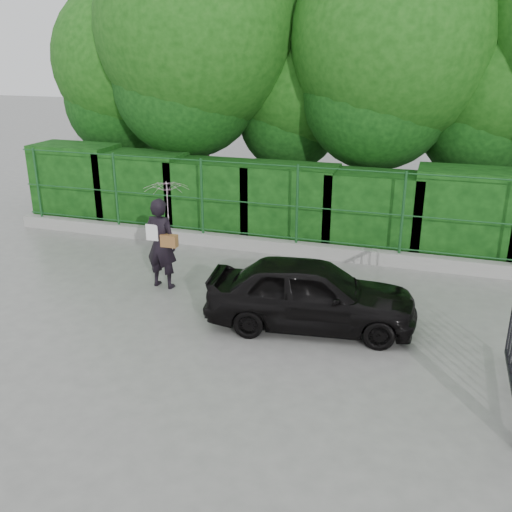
% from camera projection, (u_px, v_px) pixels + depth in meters
% --- Properties ---
extents(ground, '(80.00, 80.00, 0.00)m').
position_uv_depth(ground, '(204.00, 343.00, 9.22)').
color(ground, gray).
extents(kerb, '(14.00, 0.25, 0.30)m').
position_uv_depth(kerb, '(279.00, 247.00, 13.18)').
color(kerb, '#9E9E99').
rests_on(kerb, ground).
extents(fence, '(14.13, 0.06, 1.80)m').
position_uv_depth(fence, '(289.00, 204.00, 12.76)').
color(fence, '#184A20').
rests_on(fence, kerb).
extents(hedge, '(14.20, 1.20, 2.06)m').
position_uv_depth(hedge, '(288.00, 202.00, 13.82)').
color(hedge, black).
rests_on(hedge, ground).
extents(trees, '(17.10, 6.15, 8.08)m').
position_uv_depth(trees, '(361.00, 42.00, 14.20)').
color(trees, black).
rests_on(trees, ground).
extents(woman, '(0.93, 0.88, 2.14)m').
position_uv_depth(woman, '(164.00, 221.00, 10.94)').
color(woman, black).
rests_on(woman, ground).
extents(car, '(3.67, 1.85, 1.20)m').
position_uv_depth(car, '(311.00, 293.00, 9.60)').
color(car, black).
rests_on(car, ground).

